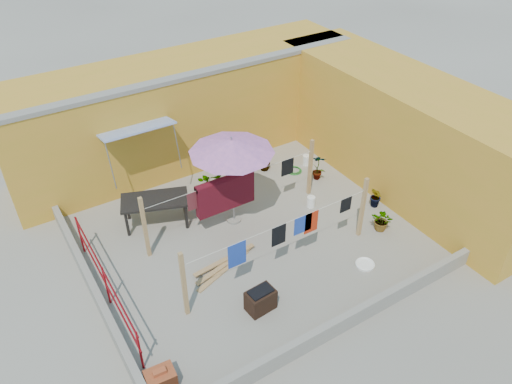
# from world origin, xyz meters

# --- Properties ---
(ground) EXTENTS (80.00, 80.00, 0.00)m
(ground) POSITION_xyz_m (0.00, 0.00, 0.00)
(ground) COLOR #9E998E
(ground) RESTS_ON ground
(wall_back) EXTENTS (11.00, 3.27, 3.21)m
(wall_back) POSITION_xyz_m (0.50, 4.69, 1.61)
(wall_back) COLOR #C9892C
(wall_back) RESTS_ON ground
(wall_right) EXTENTS (2.40, 9.00, 3.20)m
(wall_right) POSITION_xyz_m (5.20, 0.00, 1.60)
(wall_right) COLOR #C9892C
(wall_right) RESTS_ON ground
(parapet_front) EXTENTS (8.30, 0.16, 0.44)m
(parapet_front) POSITION_xyz_m (0.00, -3.58, 0.22)
(parapet_front) COLOR gray
(parapet_front) RESTS_ON ground
(parapet_left) EXTENTS (0.16, 7.30, 0.44)m
(parapet_left) POSITION_xyz_m (-4.08, 0.00, 0.22)
(parapet_left) COLOR gray
(parapet_left) RESTS_ON ground
(red_railing) EXTENTS (0.05, 4.20, 1.10)m
(red_railing) POSITION_xyz_m (-3.85, -0.20, 0.72)
(red_railing) COLOR maroon
(red_railing) RESTS_ON ground
(clothesline_rig) EXTENTS (5.09, 2.35, 1.80)m
(clothesline_rig) POSITION_xyz_m (-0.20, 0.53, 1.03)
(clothesline_rig) COLOR tan
(clothesline_rig) RESTS_ON ground
(patio_umbrella) EXTENTS (2.69, 2.69, 2.62)m
(patio_umbrella) POSITION_xyz_m (-0.00, 0.86, 2.35)
(patio_umbrella) COLOR gray
(patio_umbrella) RESTS_ON ground
(outdoor_table) EXTENTS (1.95, 1.44, 0.82)m
(outdoor_table) POSITION_xyz_m (-1.82, 1.86, 0.74)
(outdoor_table) COLOR black
(outdoor_table) RESTS_ON ground
(brick_stack) EXTENTS (0.59, 0.45, 0.49)m
(brick_stack) POSITION_xyz_m (-3.70, -2.77, 0.21)
(brick_stack) COLOR #9C4524
(brick_stack) RESTS_ON ground
(lumber_pile) EXTENTS (1.91, 0.75, 0.12)m
(lumber_pile) POSITION_xyz_m (-1.10, -0.57, 0.06)
(lumber_pile) COLOR tan
(lumber_pile) RESTS_ON ground
(brazier) EXTENTS (0.66, 0.47, 0.57)m
(brazier) POSITION_xyz_m (-1.05, -2.15, 0.28)
(brazier) COLOR black
(brazier) RESTS_ON ground
(white_basin) EXTENTS (0.48, 0.48, 0.08)m
(white_basin) POSITION_xyz_m (1.85, -2.37, 0.04)
(white_basin) COLOR white
(white_basin) RESTS_ON ground
(water_jug_a) EXTENTS (0.23, 0.23, 0.37)m
(water_jug_a) POSITION_xyz_m (2.17, 0.26, 0.16)
(water_jug_a) COLOR white
(water_jug_a) RESTS_ON ground
(water_jug_b) EXTENTS (0.24, 0.24, 0.38)m
(water_jug_b) POSITION_xyz_m (3.38, 2.09, 0.17)
(water_jug_b) COLOR white
(water_jug_b) RESTS_ON ground
(green_hose) EXTENTS (0.49, 0.49, 0.07)m
(green_hose) POSITION_xyz_m (2.82, 1.97, 0.03)
(green_hose) COLOR #1A7620
(green_hose) RESTS_ON ground
(plant_back_a) EXTENTS (0.87, 0.80, 0.84)m
(plant_back_a) POSITION_xyz_m (-0.03, 2.18, 0.42)
(plant_back_a) COLOR #185518
(plant_back_a) RESTS_ON ground
(plant_back_b) EXTENTS (0.42, 0.42, 0.64)m
(plant_back_b) POSITION_xyz_m (2.08, 2.56, 0.32)
(plant_back_b) COLOR #185518
(plant_back_b) RESTS_ON ground
(plant_right_a) EXTENTS (0.56, 0.55, 0.88)m
(plant_right_a) POSITION_xyz_m (3.18, 1.26, 0.44)
(plant_right_a) COLOR #185518
(plant_right_a) RESTS_ON ground
(plant_right_b) EXTENTS (0.41, 0.45, 0.67)m
(plant_right_b) POSITION_xyz_m (3.70, -0.73, 0.34)
(plant_right_b) COLOR #185518
(plant_right_b) RESTS_ON ground
(plant_right_c) EXTENTS (0.71, 0.73, 0.63)m
(plant_right_c) POSITION_xyz_m (3.15, -1.56, 0.31)
(plant_right_c) COLOR #185518
(plant_right_c) RESTS_ON ground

